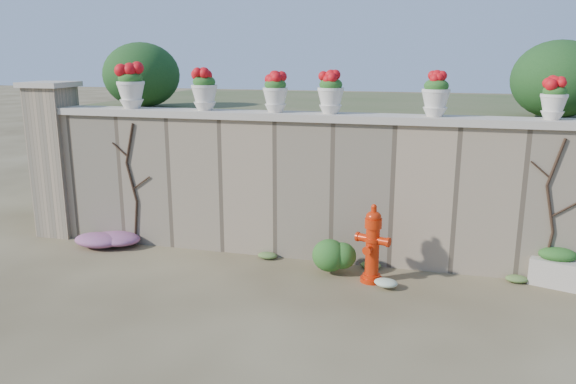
# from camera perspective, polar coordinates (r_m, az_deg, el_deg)

# --- Properties ---
(ground) EXTENTS (80.00, 80.00, 0.00)m
(ground) POSITION_cam_1_polar(r_m,az_deg,el_deg) (6.78, -1.73, -11.49)
(ground) COLOR #4C3E26
(ground) RESTS_ON ground
(stone_wall) EXTENTS (8.00, 0.40, 2.00)m
(stone_wall) POSITION_cam_1_polar(r_m,az_deg,el_deg) (8.10, 1.85, 0.25)
(stone_wall) COLOR gray
(stone_wall) RESTS_ON ground
(wall_cap) EXTENTS (8.10, 0.52, 0.10)m
(wall_cap) POSITION_cam_1_polar(r_m,az_deg,el_deg) (7.92, 1.91, 7.66)
(wall_cap) COLOR #BDB1A0
(wall_cap) RESTS_ON stone_wall
(gate_pillar) EXTENTS (0.72, 0.72, 2.48)m
(gate_pillar) POSITION_cam_1_polar(r_m,az_deg,el_deg) (9.83, -22.46, 3.15)
(gate_pillar) COLOR gray
(gate_pillar) RESTS_ON ground
(raised_fill) EXTENTS (9.00, 6.00, 2.00)m
(raised_fill) POSITION_cam_1_polar(r_m,az_deg,el_deg) (11.17, 5.59, 3.97)
(raised_fill) COLOR #384C23
(raised_fill) RESTS_ON ground
(back_shrub_left) EXTENTS (1.30, 1.30, 1.10)m
(back_shrub_left) POSITION_cam_1_polar(r_m,az_deg,el_deg) (10.17, -14.65, 11.42)
(back_shrub_left) COLOR #143814
(back_shrub_left) RESTS_ON raised_fill
(back_shrub_right) EXTENTS (1.30, 1.30, 1.10)m
(back_shrub_right) POSITION_cam_1_polar(r_m,az_deg,el_deg) (9.02, 25.74, 10.27)
(back_shrub_right) COLOR #143814
(back_shrub_right) RESTS_ON raised_fill
(vine_left) EXTENTS (0.60, 0.04, 1.91)m
(vine_left) POSITION_cam_1_polar(r_m,az_deg,el_deg) (8.88, -15.53, 0.91)
(vine_left) COLOR black
(vine_left) RESTS_ON ground
(vine_right) EXTENTS (0.60, 0.04, 1.91)m
(vine_right) POSITION_cam_1_polar(r_m,az_deg,el_deg) (7.83, 25.15, -1.63)
(vine_right) COLOR black
(vine_right) RESTS_ON ground
(fire_hydrant) EXTENTS (0.45, 0.32, 1.04)m
(fire_hydrant) POSITION_cam_1_polar(r_m,az_deg,el_deg) (7.35, 8.58, -5.19)
(fire_hydrant) COLOR red
(fire_hydrant) RESTS_ON ground
(planter_box) EXTENTS (0.68, 0.52, 0.50)m
(planter_box) POSITION_cam_1_polar(r_m,az_deg,el_deg) (8.04, 25.59, -6.96)
(planter_box) COLOR #BDB1A0
(planter_box) RESTS_ON ground
(green_shrub) EXTENTS (0.63, 0.57, 0.60)m
(green_shrub) POSITION_cam_1_polar(r_m,az_deg,el_deg) (7.62, 5.16, -6.16)
(green_shrub) COLOR #1E5119
(green_shrub) RESTS_ON ground
(magenta_clump) EXTENTS (1.03, 0.68, 0.27)m
(magenta_clump) POSITION_cam_1_polar(r_m,az_deg,el_deg) (9.07, -17.49, -4.57)
(magenta_clump) COLOR #C928B3
(magenta_clump) RESTS_ON ground
(white_flowers) EXTENTS (0.49, 0.39, 0.18)m
(white_flowers) POSITION_cam_1_polar(r_m,az_deg,el_deg) (7.30, 10.52, -9.06)
(white_flowers) COLOR white
(white_flowers) RESTS_ON ground
(urn_pot_0) EXTENTS (0.41, 0.41, 0.65)m
(urn_pot_0) POSITION_cam_1_polar(r_m,az_deg,el_deg) (8.90, -15.68, 10.25)
(urn_pot_0) COLOR silver
(urn_pot_0) RESTS_ON wall_cap
(urn_pot_1) EXTENTS (0.38, 0.38, 0.59)m
(urn_pot_1) POSITION_cam_1_polar(r_m,az_deg,el_deg) (8.36, -8.49, 10.21)
(urn_pot_1) COLOR silver
(urn_pot_1) RESTS_ON wall_cap
(urn_pot_2) EXTENTS (0.35, 0.35, 0.55)m
(urn_pot_2) POSITION_cam_1_polar(r_m,az_deg,el_deg) (8.00, -1.29, 10.06)
(urn_pot_2) COLOR silver
(urn_pot_2) RESTS_ON wall_cap
(urn_pot_3) EXTENTS (0.37, 0.37, 0.57)m
(urn_pot_3) POSITION_cam_1_polar(r_m,az_deg,el_deg) (7.82, 4.36, 10.00)
(urn_pot_3) COLOR silver
(urn_pot_3) RESTS_ON wall_cap
(urn_pot_4) EXTENTS (0.37, 0.37, 0.58)m
(urn_pot_4) POSITION_cam_1_polar(r_m,az_deg,el_deg) (7.69, 14.79, 9.55)
(urn_pot_4) COLOR silver
(urn_pot_4) RESTS_ON wall_cap
(urn_pot_5) EXTENTS (0.33, 0.33, 0.51)m
(urn_pot_5) POSITION_cam_1_polar(r_m,az_deg,el_deg) (7.81, 25.40, 8.51)
(urn_pot_5) COLOR silver
(urn_pot_5) RESTS_ON wall_cap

